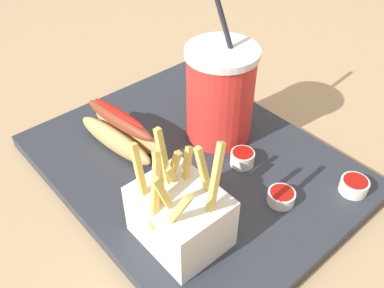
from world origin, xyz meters
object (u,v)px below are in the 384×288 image
Objects in this scene: ketchup_cup_1 at (354,185)px; soda_cup at (220,94)px; fries_basket at (180,215)px; hot_dog_1 at (121,132)px; ketchup_cup_2 at (281,196)px; ketchup_cup_3 at (242,157)px.

soda_cup is at bearing 13.73° from ketchup_cup_1.
fries_basket is 0.93× the size of hot_dog_1.
ketchup_cup_2 is 1.05× the size of ketchup_cup_3.
fries_basket is 0.24m from ketchup_cup_1.
ketchup_cup_1 is (-0.10, -0.22, -0.03)m from fries_basket.
fries_basket is (-0.11, 0.17, -0.03)m from soda_cup.
soda_cup reaches higher than ketchup_cup_3.
hot_dog_1 is 4.29× the size of ketchup_cup_2.
ketchup_cup_2 is at bearing -107.71° from fries_basket.
hot_dog_1 is at bearing 32.58° from ketchup_cup_1.
hot_dog_1 is 0.25m from ketchup_cup_2.
soda_cup is at bearing -119.69° from hot_dog_1.
ketchup_cup_3 is (-0.15, -0.11, -0.01)m from hot_dog_1.
ketchup_cup_3 is at bearing -74.83° from fries_basket.
hot_dog_1 reaches higher than ketchup_cup_2.
ketchup_cup_1 is 1.03× the size of ketchup_cup_2.
ketchup_cup_1 is at bearing -151.48° from ketchup_cup_3.
fries_basket is 0.15m from ketchup_cup_2.
hot_dog_1 is at bearing 21.84° from ketchup_cup_2.
ketchup_cup_1 reaches higher than ketchup_cup_2.
ketchup_cup_1 is (-0.28, -0.18, -0.02)m from hot_dog_1.
ketchup_cup_3 is at bearing -9.69° from ketchup_cup_2.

